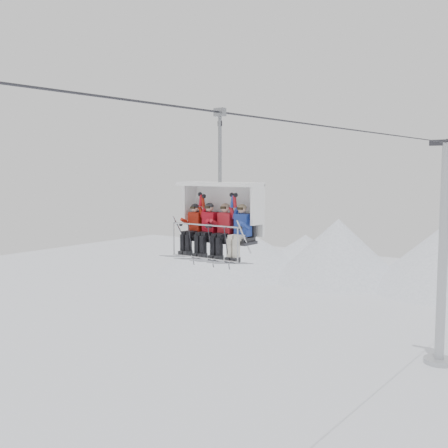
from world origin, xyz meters
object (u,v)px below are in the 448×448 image
Objects in this scene: lift_tower_right at (442,269)px; chairlift_carrier at (223,210)px; skier_center_right at (224,229)px; skier_far_right at (240,230)px; skier_far_left at (193,227)px; skier_center_left at (208,228)px.

lift_tower_right is 3.38× the size of chairlift_carrier.
chairlift_carrier is 0.61m from skier_center_right.
lift_tower_right is 7.99× the size of skier_far_right.
skier_far_left is at bearing -92.03° from lift_tower_right.
lift_tower_right is at bearing 90.00° from chairlift_carrier.
skier_center_left is at bearing -179.93° from skier_far_right.
skier_center_left is (-0.28, -0.31, -0.47)m from chairlift_carrier.
chairlift_carrier is 2.36× the size of skier_center_right.
skier_far_left is 1.59m from skier_far_right.
skier_far_right is at bearing -20.83° from chairlift_carrier.
chairlift_carrier reaches higher than skier_center_left.
skier_center_left is (0.51, 0.01, 0.02)m from skier_far_left.
skier_center_right is 0.54m from skier_far_right.
skier_far_right is (0.54, 0.00, 0.00)m from skier_center_right.
lift_tower_right is at bearing 90.66° from skier_center_right.
skier_far_right reaches higher than skier_far_left.
chairlift_carrier is 2.36× the size of skier_far_left.
skier_center_left reaches higher than skier_far_left.
skier_center_right is (0.26, -0.30, -0.46)m from chairlift_carrier.
skier_far_right is at bearing -87.95° from lift_tower_right.
chairlift_carrier is 0.97m from skier_far_right.
skier_center_left is at bearing 0.61° from skier_far_left.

